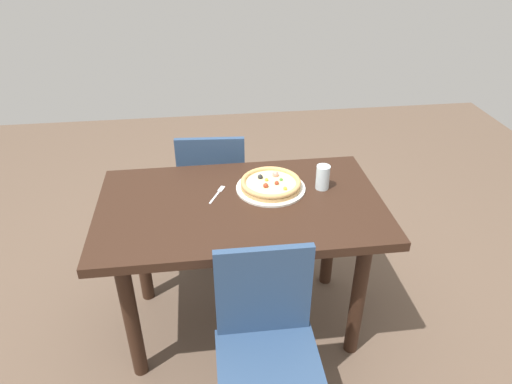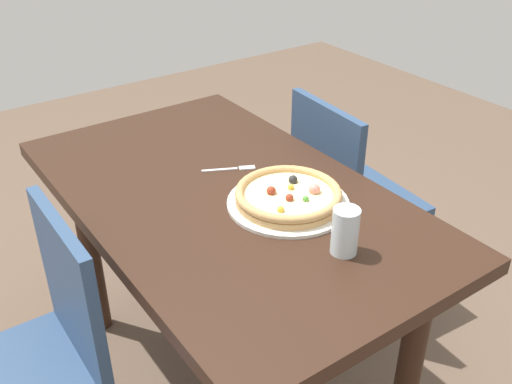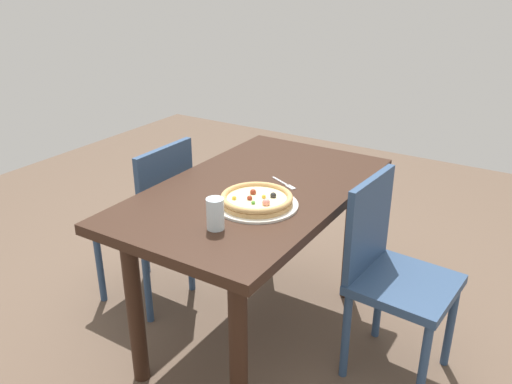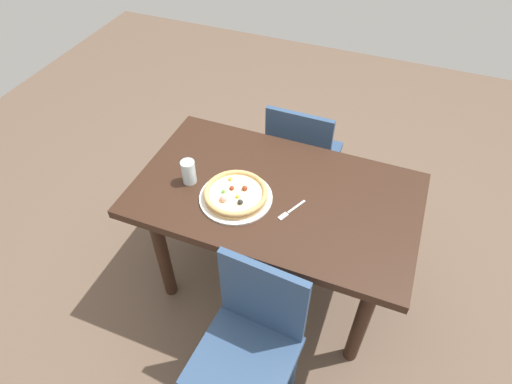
{
  "view_description": "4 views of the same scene",
  "coord_description": "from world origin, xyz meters",
  "px_view_note": "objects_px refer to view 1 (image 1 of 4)",
  "views": [
    {
      "loc": [
        -0.16,
        -1.81,
        1.95
      ],
      "look_at": [
        0.08,
        0.05,
        0.8
      ],
      "focal_mm": 32.48,
      "sensor_mm": 36.0,
      "label": 1
    },
    {
      "loc": [
        1.23,
        -0.76,
        1.64
      ],
      "look_at": [
        0.08,
        0.05,
        0.8
      ],
      "focal_mm": 41.14,
      "sensor_mm": 36.0,
      "label": 2
    },
    {
      "loc": [
        1.82,
        1.14,
        1.69
      ],
      "look_at": [
        0.08,
        0.05,
        0.8
      ],
      "focal_mm": 37.14,
      "sensor_mm": 36.0,
      "label": 3
    },
    {
      "loc": [
        -0.43,
        1.36,
        2.23
      ],
      "look_at": [
        0.08,
        0.05,
        0.8
      ],
      "focal_mm": 30.39,
      "sensor_mm": 36.0,
      "label": 4
    }
  ],
  "objects_px": {
    "dining_table": "(241,223)",
    "drinking_glass": "(323,177)",
    "chair_far": "(213,190)",
    "fork": "(218,193)",
    "plate": "(271,188)",
    "pizza": "(271,183)",
    "chair_near": "(267,348)"
  },
  "relations": [
    {
      "from": "chair_near",
      "to": "plate",
      "type": "bearing_deg",
      "value": -99.07
    },
    {
      "from": "fork",
      "to": "chair_near",
      "type": "bearing_deg",
      "value": -142.6
    },
    {
      "from": "dining_table",
      "to": "drinking_glass",
      "type": "bearing_deg",
      "value": 11.34
    },
    {
      "from": "plate",
      "to": "drinking_glass",
      "type": "xyz_separation_m",
      "value": [
        0.25,
        -0.02,
        0.06
      ]
    },
    {
      "from": "pizza",
      "to": "drinking_glass",
      "type": "distance_m",
      "value": 0.25
    },
    {
      "from": "dining_table",
      "to": "chair_near",
      "type": "distance_m",
      "value": 0.63
    },
    {
      "from": "pizza",
      "to": "fork",
      "type": "xyz_separation_m",
      "value": [
        -0.26,
        -0.01,
        -0.03
      ]
    },
    {
      "from": "chair_near",
      "to": "fork",
      "type": "distance_m",
      "value": 0.77
    },
    {
      "from": "chair_near",
      "to": "pizza",
      "type": "xyz_separation_m",
      "value": [
        0.12,
        0.71,
        0.32
      ]
    },
    {
      "from": "chair_near",
      "to": "chair_far",
      "type": "distance_m",
      "value": 1.22
    },
    {
      "from": "plate",
      "to": "drinking_glass",
      "type": "relative_size",
      "value": 2.8
    },
    {
      "from": "chair_far",
      "to": "pizza",
      "type": "distance_m",
      "value": 0.65
    },
    {
      "from": "dining_table",
      "to": "pizza",
      "type": "distance_m",
      "value": 0.24
    },
    {
      "from": "dining_table",
      "to": "chair_near",
      "type": "xyz_separation_m",
      "value": [
        0.04,
        -0.61,
        -0.17
      ]
    },
    {
      "from": "dining_table",
      "to": "chair_far",
      "type": "xyz_separation_m",
      "value": [
        -0.11,
        0.61,
        -0.17
      ]
    },
    {
      "from": "chair_far",
      "to": "drinking_glass",
      "type": "bearing_deg",
      "value": -40.92
    },
    {
      "from": "chair_far",
      "to": "fork",
      "type": "bearing_deg",
      "value": -84.44
    },
    {
      "from": "fork",
      "to": "drinking_glass",
      "type": "bearing_deg",
      "value": -65.25
    },
    {
      "from": "plate",
      "to": "drinking_glass",
      "type": "distance_m",
      "value": 0.26
    },
    {
      "from": "pizza",
      "to": "fork",
      "type": "distance_m",
      "value": 0.26
    },
    {
      "from": "chair_near",
      "to": "plate",
      "type": "relative_size",
      "value": 2.62
    },
    {
      "from": "fork",
      "to": "pizza",
      "type": "bearing_deg",
      "value": -61.26
    },
    {
      "from": "plate",
      "to": "pizza",
      "type": "relative_size",
      "value": 1.15
    },
    {
      "from": "dining_table",
      "to": "chair_far",
      "type": "bearing_deg",
      "value": 100.48
    },
    {
      "from": "fork",
      "to": "plate",
      "type": "bearing_deg",
      "value": -61.36
    },
    {
      "from": "drinking_glass",
      "to": "pizza",
      "type": "bearing_deg",
      "value": 174.53
    },
    {
      "from": "chair_near",
      "to": "plate",
      "type": "xyz_separation_m",
      "value": [
        0.12,
        0.71,
        0.29
      ]
    },
    {
      "from": "dining_table",
      "to": "fork",
      "type": "distance_m",
      "value": 0.18
    },
    {
      "from": "dining_table",
      "to": "pizza",
      "type": "relative_size",
      "value": 4.52
    },
    {
      "from": "pizza",
      "to": "chair_far",
      "type": "bearing_deg",
      "value": 118.41
    },
    {
      "from": "plate",
      "to": "pizza",
      "type": "bearing_deg",
      "value": 72.89
    },
    {
      "from": "chair_near",
      "to": "drinking_glass",
      "type": "distance_m",
      "value": 0.85
    }
  ]
}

